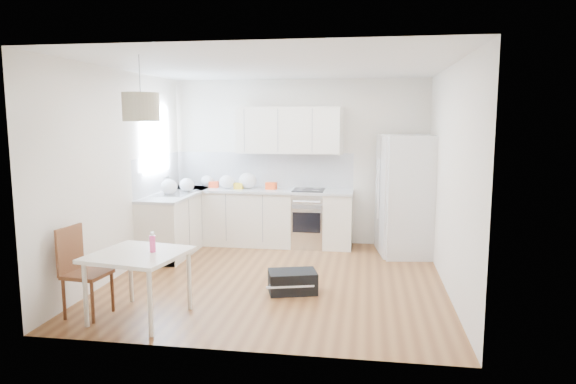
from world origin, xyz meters
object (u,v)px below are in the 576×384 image
object	(u,v)px
refrigerator	(407,195)
gym_bag	(293,282)
dining_table	(138,260)
dining_chair	(87,272)

from	to	relation	value
refrigerator	gym_bag	bearing A→B (deg)	-133.74
dining_table	dining_chair	bearing A→B (deg)	-167.70
refrigerator	dining_chair	distance (m)	4.66
refrigerator	dining_table	size ratio (longest dim) A/B	1.79
refrigerator	dining_table	xyz separation A→B (m)	(-2.91, -3.04, -0.29)
dining_chair	gym_bag	world-z (taller)	dining_chair
refrigerator	gym_bag	world-z (taller)	refrigerator
dining_chair	refrigerator	bearing A→B (deg)	48.05
refrigerator	dining_table	bearing A→B (deg)	-141.69
refrigerator	gym_bag	distance (m)	2.61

